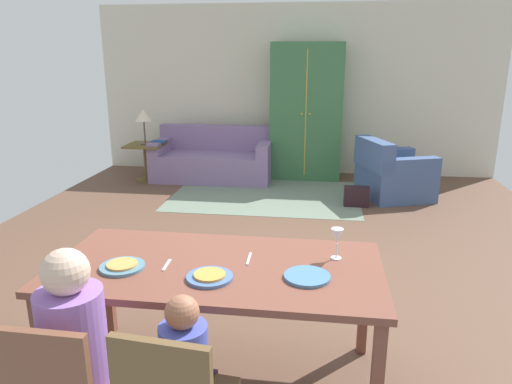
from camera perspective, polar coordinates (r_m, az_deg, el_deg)
ground_plane at (r=5.04m, az=2.03°, el=-6.26°), size 6.47×6.49×0.02m
back_wall at (r=7.97m, az=4.67°, el=12.04°), size 6.47×0.10×2.70m
dining_table at (r=2.78m, az=-4.67°, el=-9.98°), size 1.87×0.92×0.76m
plate_near_man at (r=2.79m, az=-15.75°, el=-8.62°), size 0.25×0.25×0.02m
pizza_near_man at (r=2.79m, az=-15.77°, el=-8.34°), size 0.17×0.17×0.01m
plate_near_child at (r=2.58m, az=-5.58°, el=-10.14°), size 0.25×0.25×0.02m
pizza_near_child at (r=2.58m, az=-5.59°, el=-9.84°), size 0.17×0.17×0.01m
plate_near_woman at (r=2.59m, az=6.15°, el=-10.05°), size 0.25×0.25×0.02m
wine_glass at (r=2.80m, az=9.70°, el=-5.39°), size 0.07×0.07×0.19m
fork at (r=2.77m, az=-10.67°, el=-8.59°), size 0.02×0.15×0.01m
knife at (r=2.80m, az=-0.86°, el=-8.00°), size 0.02×0.17×0.01m
person_man at (r=2.51m, az=-20.25°, el=-18.83°), size 0.30×0.40×1.11m
area_rug at (r=6.69m, az=1.13°, el=-0.42°), size 2.60×1.80×0.01m
couch at (r=7.60m, az=-5.14°, el=3.84°), size 1.85×0.86×0.82m
armchair at (r=6.81m, az=15.98°, el=1.99°), size 1.10×1.09×0.82m
armoire at (r=7.60m, az=6.08°, el=9.53°), size 1.10×0.59×2.10m
side_table at (r=7.63m, az=-13.04°, el=4.12°), size 0.56×0.56×0.58m
table_lamp at (r=7.53m, az=-13.34°, el=8.82°), size 0.26×0.26×0.54m
book_lower at (r=7.52m, az=-12.17°, el=5.69°), size 0.22×0.16×0.03m
book_upper at (r=7.54m, az=-11.59°, el=5.96°), size 0.22×0.16×0.03m
handbag at (r=6.34m, az=11.95°, el=-0.53°), size 0.32×0.16×0.26m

